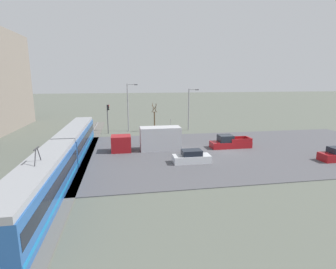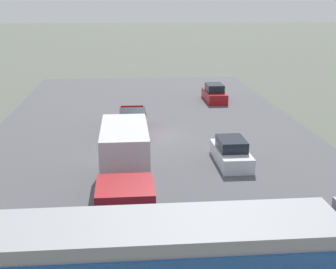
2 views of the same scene
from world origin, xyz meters
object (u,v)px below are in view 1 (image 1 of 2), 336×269
(box_truck, at_px, (151,140))
(street_lamp_near_crossing, at_px, (129,104))
(light_rail_tram, at_px, (64,155))
(no_parking_sign, at_px, (171,124))
(pickup_truck, at_px, (230,143))
(street_lamp_mid_block, at_px, (190,106))
(street_tree, at_px, (154,119))
(traffic_light_pole, at_px, (108,115))
(sedan_car_1, at_px, (192,157))

(box_truck, height_order, street_lamp_near_crossing, street_lamp_near_crossing)
(light_rail_tram, xyz_separation_m, no_parking_sign, (18.90, -14.82, -0.28))
(pickup_truck, height_order, street_lamp_mid_block, street_lamp_mid_block)
(street_lamp_mid_block, xyz_separation_m, no_parking_sign, (-0.74, 3.75, -3.06))
(pickup_truck, height_order, street_tree, street_tree)
(light_rail_tram, xyz_separation_m, traffic_light_pole, (18.95, -3.64, 1.62))
(light_rail_tram, relative_size, traffic_light_pole, 6.30)
(sedan_car_1, bearing_deg, box_truck, -147.20)
(street_tree, bearing_deg, light_rail_tram, 148.58)
(sedan_car_1, relative_size, street_lamp_mid_block, 0.55)
(box_truck, bearing_deg, traffic_light_pole, 26.03)
(street_lamp_near_crossing, xyz_separation_m, street_lamp_mid_block, (-0.96, -11.21, -0.48))
(pickup_truck, height_order, sedan_car_1, pickup_truck)
(box_truck, distance_m, no_parking_sign, 13.55)
(sedan_car_1, bearing_deg, street_lamp_near_crossing, -162.55)
(light_rail_tram, height_order, sedan_car_1, light_rail_tram)
(pickup_truck, xyz_separation_m, traffic_light_pole, (13.20, 17.13, 2.56))
(street_lamp_near_crossing, bearing_deg, sedan_car_1, -162.55)
(no_parking_sign, bearing_deg, street_lamp_mid_block, -78.80)
(street_lamp_near_crossing, bearing_deg, street_lamp_mid_block, -94.91)
(sedan_car_1, bearing_deg, pickup_truck, 128.83)
(box_truck, height_order, street_lamp_mid_block, street_lamp_mid_block)
(pickup_truck, relative_size, no_parking_sign, 2.39)
(light_rail_tram, bearing_deg, traffic_light_pole, -10.88)
(box_truck, distance_m, traffic_light_pole, 14.18)
(street_lamp_near_crossing, bearing_deg, no_parking_sign, -102.88)
(traffic_light_pole, bearing_deg, street_lamp_mid_block, -87.35)
(traffic_light_pole, distance_m, no_parking_sign, 11.34)
(street_tree, bearing_deg, pickup_truck, -147.14)
(box_truck, bearing_deg, street_lamp_mid_block, -33.30)
(traffic_light_pole, bearing_deg, box_truck, -153.97)
(sedan_car_1, xyz_separation_m, street_lamp_mid_block, (19.51, -4.77, 3.80))
(pickup_truck, xyz_separation_m, no_parking_sign, (13.15, 5.95, 0.67))
(pickup_truck, xyz_separation_m, sedan_car_1, (-5.62, 6.98, -0.07))
(traffic_light_pole, relative_size, no_parking_sign, 2.18)
(light_rail_tram, height_order, street_lamp_near_crossing, street_lamp_near_crossing)
(street_lamp_mid_block, bearing_deg, street_lamp_near_crossing, 85.09)
(pickup_truck, relative_size, street_lamp_mid_block, 0.72)
(traffic_light_pole, xyz_separation_m, street_lamp_mid_block, (0.69, -14.93, 1.17))
(sedan_car_1, distance_m, street_tree, 19.52)
(light_rail_tram, relative_size, no_parking_sign, 13.72)
(pickup_truck, relative_size, sedan_car_1, 1.31)
(box_truck, relative_size, sedan_car_1, 2.14)
(box_truck, distance_m, street_tree, 13.36)
(traffic_light_pole, bearing_deg, no_parking_sign, -90.27)
(box_truck, distance_m, pickup_truck, 11.00)
(street_lamp_mid_block, height_order, no_parking_sign, street_lamp_mid_block)
(light_rail_tram, xyz_separation_m, pickup_truck, (5.75, -20.77, -0.94))
(pickup_truck, distance_m, traffic_light_pole, 21.78)
(street_lamp_near_crossing, bearing_deg, traffic_light_pole, 113.94)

